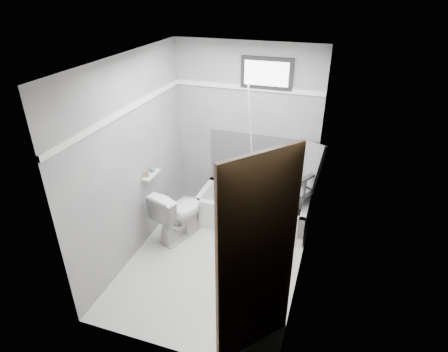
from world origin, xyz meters
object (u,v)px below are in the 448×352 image
at_px(bathtub, 253,210).
at_px(soap_bottle_b, 152,168).
at_px(door, 280,293).
at_px(office_chair, 286,184).
at_px(toilet, 178,213).
at_px(soap_bottle_a, 147,173).

height_order(bathtub, soap_bottle_b, soap_bottle_b).
height_order(bathtub, door, door).
height_order(office_chair, door, door).
bearing_deg(bathtub, door, -71.25).
bearing_deg(soap_bottle_b, bathtub, 27.04).
relative_size(bathtub, toilet, 2.07).
xyz_separation_m(door, soap_bottle_a, (-1.92, 1.47, -0.03)).
height_order(bathtub, soap_bottle_a, soap_bottle_a).
height_order(toilet, soap_bottle_a, soap_bottle_a).
distance_m(bathtub, soap_bottle_a, 1.58).
xyz_separation_m(door, soap_bottle_b, (-1.92, 1.61, -0.04)).
bearing_deg(office_chair, soap_bottle_b, -131.35).
distance_m(office_chair, door, 2.29).
relative_size(office_chair, soap_bottle_b, 12.76).
distance_m(bathtub, office_chair, 0.63).
bearing_deg(door, toilet, 134.85).
xyz_separation_m(bathtub, office_chair, (0.43, 0.03, 0.46)).
height_order(toilet, door, door).
bearing_deg(soap_bottle_a, soap_bottle_b, 90.00).
distance_m(door, soap_bottle_a, 2.42).
bearing_deg(office_chair, bathtub, -148.75).
height_order(door, soap_bottle_a, door).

